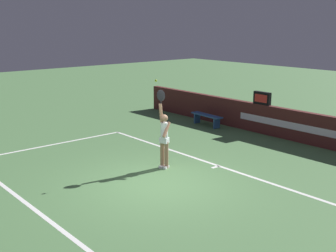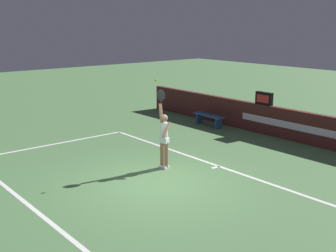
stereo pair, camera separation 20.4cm
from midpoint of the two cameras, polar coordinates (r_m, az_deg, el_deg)
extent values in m
plane|color=#4F7B49|center=(11.83, -0.85, -7.67)|extent=(60.00, 60.00, 0.00)
cube|color=white|center=(13.35, 7.15, -5.27)|extent=(11.00, 0.12, 0.00)
cube|color=white|center=(10.28, -15.40, -11.55)|extent=(11.00, 0.12, 0.00)
cube|color=white|center=(16.10, -14.45, -2.33)|extent=(0.12, 5.73, 0.00)
cube|color=white|center=(13.25, 6.70, -5.41)|extent=(0.12, 0.30, 0.00)
cube|color=#51201F|center=(16.47, 17.49, -0.13)|extent=(16.78, 0.22, 1.15)
cube|color=silver|center=(16.41, 17.06, -0.16)|extent=(5.24, 0.01, 0.26)
cube|color=black|center=(17.29, 12.86, 3.56)|extent=(0.75, 0.16, 0.49)
cube|color=red|center=(17.22, 12.68, 3.53)|extent=(0.58, 0.01, 0.31)
cylinder|color=#A27456|center=(12.97, 0.22, -3.84)|extent=(0.12, 0.12, 0.82)
cylinder|color=#A27456|center=(13.04, -0.33, -3.74)|extent=(0.12, 0.12, 0.82)
cube|color=white|center=(13.07, 0.18, -5.43)|extent=(0.18, 0.26, 0.07)
cube|color=white|center=(13.14, -0.38, -5.33)|extent=(0.18, 0.26, 0.07)
cylinder|color=white|center=(12.81, -0.06, -0.80)|extent=(0.22, 0.22, 0.58)
cube|color=white|center=(12.88, -0.06, -1.88)|extent=(0.30, 0.28, 0.16)
sphere|color=#A27456|center=(12.72, -0.06, 1.04)|extent=(0.22, 0.22, 0.22)
cylinder|color=#A27456|center=(12.74, -0.48, 1.72)|extent=(0.17, 0.14, 0.55)
cylinder|color=#A27456|center=(12.69, 0.23, -0.48)|extent=(0.23, 0.40, 0.43)
ellipsoid|color=black|center=(12.64, -0.49, 4.04)|extent=(0.30, 0.14, 0.36)
cylinder|color=black|center=(12.68, -0.49, 3.19)|extent=(0.03, 0.03, 0.18)
sphere|color=#C4E62B|center=(12.43, -1.15, 5.99)|extent=(0.07, 0.07, 0.07)
cube|color=#2D538E|center=(18.38, 5.70, 1.41)|extent=(1.66, 0.47, 0.05)
cube|color=#2D538E|center=(18.89, 4.44, 1.06)|extent=(0.08, 0.32, 0.45)
cube|color=#2D538E|center=(17.98, 6.99, 0.37)|extent=(0.08, 0.32, 0.45)
camera|label=1|loc=(0.10, -89.55, 0.11)|focal=46.36mm
camera|label=2|loc=(0.10, 90.45, -0.11)|focal=46.36mm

